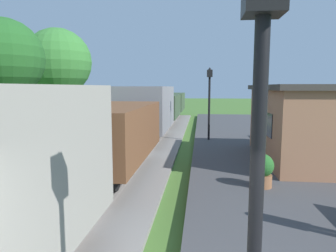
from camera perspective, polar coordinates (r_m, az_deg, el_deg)
freight_train at (r=15.61m, az=-4.64°, el=1.99°), size 2.50×32.60×2.72m
station_hut at (r=12.33m, az=24.50°, el=0.56°), size 3.50×5.80×2.78m
bench_down_platform at (r=16.65m, az=18.56°, el=-0.82°), size 0.42×1.50×0.91m
potted_planter at (r=8.77m, az=17.01°, el=-7.78°), size 0.64×0.64×0.92m
lamp_post_near at (r=2.34m, az=16.66°, el=3.29°), size 0.28×0.28×3.70m
lamp_post_far at (r=15.81m, az=7.70°, el=6.65°), size 0.28×0.28×3.70m
tree_trackside_far at (r=14.62m, az=-28.20°, el=11.04°), size 3.24×3.24×5.77m
tree_field_left at (r=20.90m, az=-19.76°, el=11.12°), size 4.17×4.17×6.60m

